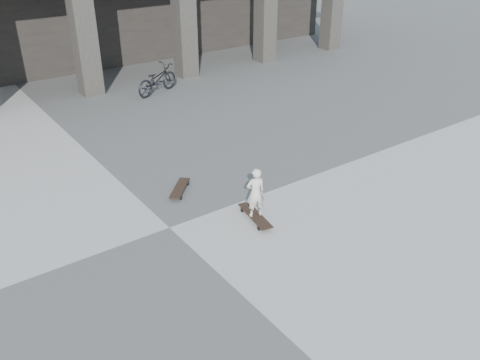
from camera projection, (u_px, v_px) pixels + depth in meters
ground at (169, 228)px, 9.53m from camera, size 90.00×90.00×0.00m
longboard at (255, 216)px, 9.75m from camera, size 0.42×1.06×0.10m
skateboard_spare at (180, 188)px, 10.72m from camera, size 0.79×0.81×0.11m
child at (256, 193)px, 9.50m from camera, size 0.41×0.33×0.99m
bicycle at (157, 80)px, 16.40m from camera, size 1.85×1.18×0.92m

